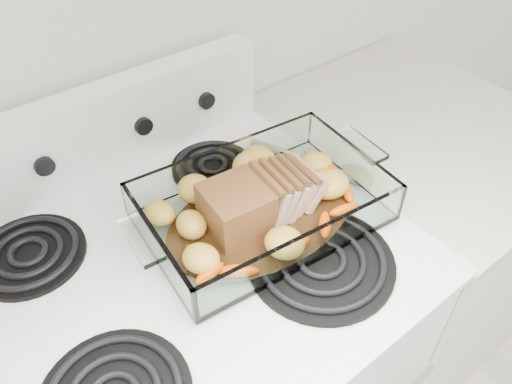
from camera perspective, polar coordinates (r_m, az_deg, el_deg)
counter_right at (r=1.53m, az=14.60°, el=-6.85°), size 0.58×0.68×0.93m
baking_dish at (r=0.90m, az=0.79°, el=-1.96°), size 0.42×0.27×0.08m
pork_roast at (r=0.87m, az=-0.28°, el=-1.25°), size 0.22×0.11×0.09m
roast_vegetables at (r=0.91m, az=-0.97°, el=-0.31°), size 0.39×0.21×0.05m
wooden_spoon at (r=1.03m, az=8.44°, el=2.82°), size 0.13×0.26×0.02m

